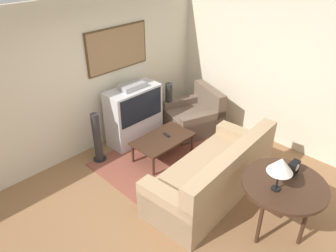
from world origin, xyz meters
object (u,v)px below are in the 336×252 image
object	(u,v)px
tv	(134,114)
mantel_clock	(293,168)
couch	(213,176)
console_table	(284,188)
armchair	(195,117)
speaker_tower_left	(97,139)
speaker_tower_right	(169,106)
coffee_table	(163,140)
table_lamp	(281,166)

from	to	relation	value
tv	mantel_clock	size ratio (longest dim) A/B	6.40
couch	console_table	world-z (taller)	couch
armchair	speaker_tower_left	world-z (taller)	speaker_tower_left
console_table	speaker_tower_left	bearing A→B (deg)	104.34
tv	armchair	size ratio (longest dim) A/B	0.99
couch	speaker_tower_left	distance (m)	2.10
armchair	speaker_tower_right	distance (m)	0.58
tv	mantel_clock	world-z (taller)	tv
armchair	speaker_tower_right	world-z (taller)	speaker_tower_right
armchair	console_table	world-z (taller)	armchair
armchair	coffee_table	distance (m)	1.17
table_lamp	mantel_clock	size ratio (longest dim) A/B	2.52
armchair	console_table	bearing A→B (deg)	-6.17
mantel_clock	speaker_tower_left	xyz separation A→B (m)	(-1.01, 2.99, -0.46)
armchair	mantel_clock	bearing A→B (deg)	-1.88
couch	armchair	world-z (taller)	couch
tv	speaker_tower_right	world-z (taller)	tv
couch	coffee_table	bearing A→B (deg)	-100.53
tv	mantel_clock	distance (m)	3.06
coffee_table	armchair	bearing A→B (deg)	12.31
couch	table_lamp	size ratio (longest dim) A/B	4.89
speaker_tower_right	couch	bearing A→B (deg)	-117.48
couch	coffee_table	xyz separation A→B (m)	(0.13, 1.22, 0.04)
coffee_table	tv	bearing A→B (deg)	88.49
tv	console_table	xyz separation A→B (m)	(-0.10, -3.07, 0.18)
coffee_table	mantel_clock	xyz separation A→B (m)	(0.15, -2.24, 0.53)
armchair	console_table	size ratio (longest dim) A/B	1.12
console_table	speaker_tower_right	size ratio (longest dim) A/B	1.15
armchair	console_table	xyz separation A→B (m)	(-1.22, -2.52, 0.46)
coffee_table	console_table	world-z (taller)	console_table
armchair	coffee_table	xyz separation A→B (m)	(-1.14, -0.25, 0.09)
speaker_tower_right	tv	bearing A→B (deg)	176.50
tv	armchair	distance (m)	1.28
armchair	speaker_tower_right	xyz separation A→B (m)	(-0.24, 0.50, 0.16)
mantel_clock	armchair	bearing A→B (deg)	68.44
armchair	mantel_clock	world-z (taller)	mantel_clock
mantel_clock	speaker_tower_right	bearing A→B (deg)	76.08
mantel_clock	speaker_tower_left	world-z (taller)	mantel_clock
coffee_table	speaker_tower_left	world-z (taller)	speaker_tower_left
armchair	table_lamp	xyz separation A→B (m)	(-1.41, -2.49, 0.90)
armchair	speaker_tower_left	bearing A→B (deg)	-84.35
console_table	coffee_table	bearing A→B (deg)	87.93
tv	couch	xyz separation A→B (m)	(-0.15, -2.02, -0.23)
console_table	speaker_tower_right	world-z (taller)	speaker_tower_right
console_table	mantel_clock	distance (m)	0.29
couch	speaker_tower_right	size ratio (longest dim) A/B	2.45
speaker_tower_left	speaker_tower_right	xyz separation A→B (m)	(1.75, 0.00, 0.00)
coffee_table	mantel_clock	distance (m)	2.31
couch	console_table	distance (m)	1.13
console_table	mantel_clock	world-z (taller)	mantel_clock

